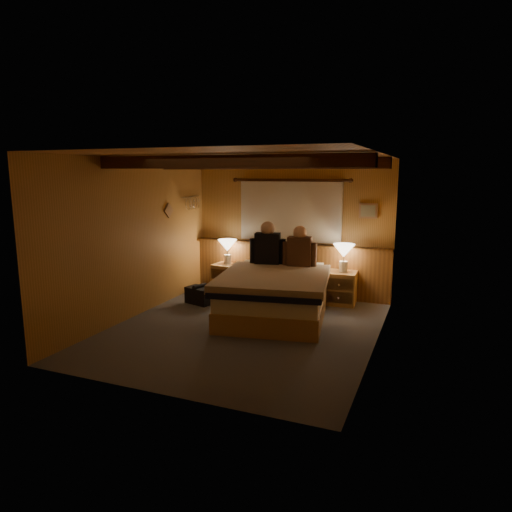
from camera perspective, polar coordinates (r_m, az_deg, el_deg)
The scene contains 19 objects.
floor at distance 6.55m, azimuth -1.41°, elevation -9.05°, with size 4.20×4.20×0.00m, color #515561.
ceiling at distance 6.18m, azimuth -1.51°, elevation 12.44°, with size 4.20×4.20×0.00m, color #E2A155.
wall_back at distance 8.20m, azimuth 4.38°, elevation 3.50°, with size 3.60×3.60×0.00m, color #C08945.
wall_left at distance 7.15m, azimuth -14.82°, elevation 2.17°, with size 4.20×4.20×0.00m, color #C08945.
wall_right at distance 5.79m, azimuth 15.13°, elevation 0.28°, with size 4.20×4.20×0.00m, color #C08945.
wall_front at distance 4.44m, azimuth -12.30°, elevation -2.60°, with size 3.60×3.60×0.00m, color #C08945.
wainscot at distance 8.26m, azimuth 4.18°, elevation -1.47°, with size 3.60×0.23×0.94m.
curtain_window at distance 8.10m, azimuth 4.26°, elevation 5.71°, with size 2.18×0.09×1.11m.
ceiling_beams at distance 6.31m, azimuth -0.95°, elevation 11.58°, with size 3.60×1.65×0.16m.
coat_rail at distance 8.37m, azimuth -8.05°, elevation 6.79°, with size 0.05×0.55×0.24m.
framed_print at distance 7.85m, azimuth 13.85°, elevation 5.49°, with size 0.30×0.04×0.25m.
bed at distance 6.95m, azimuth 2.36°, elevation -4.81°, with size 1.86×2.25×0.69m.
nightstand_left at distance 8.46m, azimuth -3.65°, elevation -2.74°, with size 0.51×0.47×0.52m.
nightstand_right at distance 7.79m, azimuth 10.55°, elevation -3.94°, with size 0.53×0.48×0.55m.
lamp_left at distance 8.38m, azimuth -3.59°, elevation 1.15°, with size 0.35×0.35×0.45m.
lamp_right at distance 7.68m, azimuth 10.93°, elevation 0.44°, with size 0.36×0.36×0.47m.
person_left at distance 7.55m, azimuth 1.45°, elevation 1.23°, with size 0.59×0.32×0.73m.
person_right at distance 7.40m, azimuth 5.48°, elevation 0.83°, with size 0.56×0.26×0.68m.
duffel_bag at distance 7.78m, azimuth -7.04°, elevation -4.86°, with size 0.52×0.39×0.33m.
Camera 1 is at (2.45, -5.66, 2.18)m, focal length 32.00 mm.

